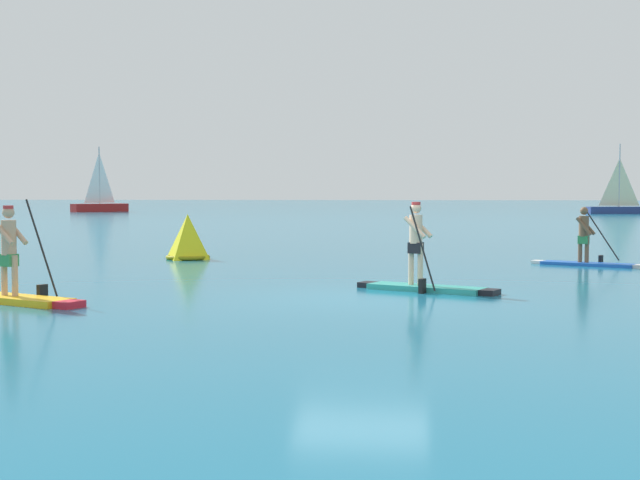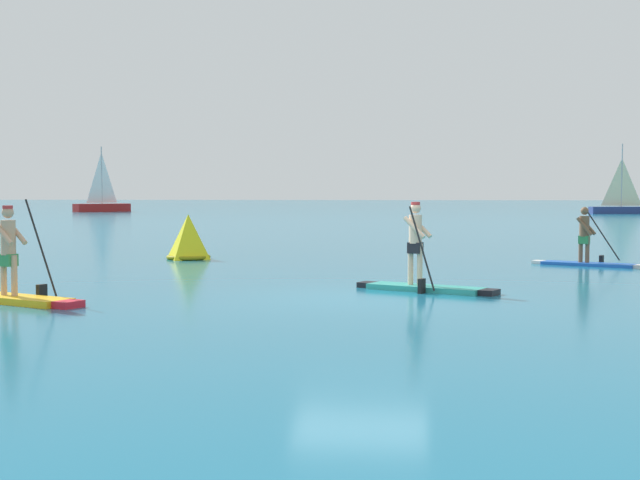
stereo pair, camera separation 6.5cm
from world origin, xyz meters
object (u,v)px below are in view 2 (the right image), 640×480
at_px(paddleboarder_mid_center, 423,272).
at_px(race_marker_buoy, 188,239).
at_px(paddleboarder_near_left, 10,284).
at_px(sailboat_right_horizon, 621,206).
at_px(sailboat_left_horizon, 102,203).
at_px(paddleboarder_far_right, 588,252).

relative_size(paddleboarder_mid_center, race_marker_buoy, 2.12).
xyz_separation_m(paddleboarder_near_left, paddleboarder_mid_center, (7.35, 2.61, 0.05)).
distance_m(race_marker_buoy, sailboat_right_horizon, 63.76).
bearing_deg(sailboat_left_horizon, paddleboarder_mid_center, -112.16).
bearing_deg(paddleboarder_far_right, sailboat_left_horizon, 147.80).
distance_m(paddleboarder_mid_center, sailboat_left_horizon, 76.40).
bearing_deg(sailboat_right_horizon, paddleboarder_near_left, 62.63).
xyz_separation_m(paddleboarder_mid_center, sailboat_right_horizon, (18.89, 65.99, 0.36)).
distance_m(race_marker_buoy, sailboat_left_horizon, 66.66).
bearing_deg(sailboat_right_horizon, paddleboarder_far_right, 69.92).
relative_size(paddleboarder_far_right, sailboat_right_horizon, 0.44).
distance_m(paddleboarder_near_left, race_marker_buoy, 10.28).
height_order(race_marker_buoy, sailboat_right_horizon, sailboat_right_horizon).
xyz_separation_m(paddleboarder_near_left, sailboat_right_horizon, (26.25, 68.61, 0.42)).
relative_size(paddleboarder_mid_center, sailboat_left_horizon, 0.42).
distance_m(paddleboarder_far_right, sailboat_right_horizon, 61.18).
bearing_deg(paddleboarder_far_right, race_marker_buoy, -158.16).
bearing_deg(sailboat_left_horizon, paddleboarder_near_left, -118.02).
distance_m(paddleboarder_mid_center, sailboat_right_horizon, 68.64).
bearing_deg(sailboat_left_horizon, paddleboarder_far_right, -106.79).
relative_size(paddleboarder_near_left, race_marker_buoy, 2.41).
bearing_deg(sailboat_right_horizon, sailboat_left_horizon, -10.09).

